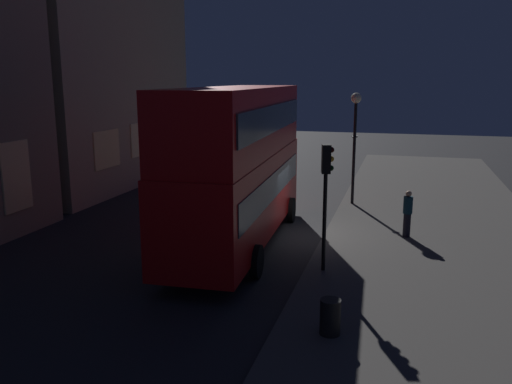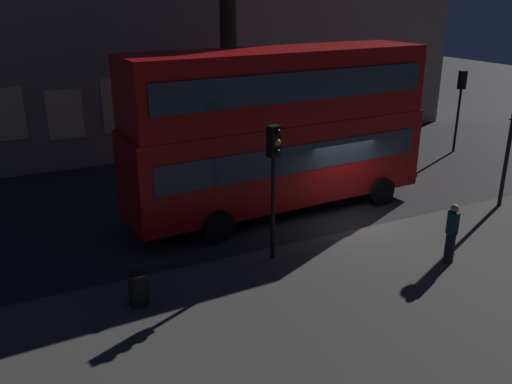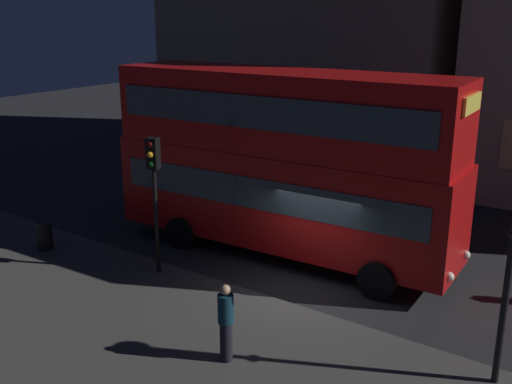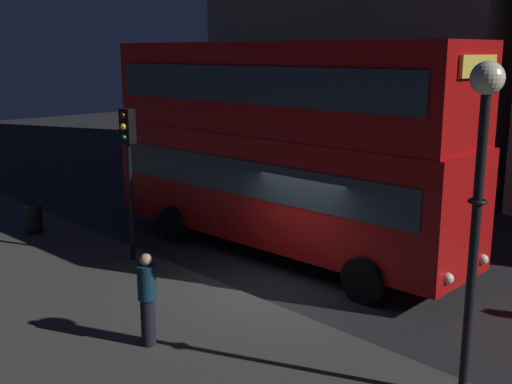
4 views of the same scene
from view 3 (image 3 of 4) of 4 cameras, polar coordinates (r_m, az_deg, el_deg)
The scene contains 6 objects.
ground_plane at distance 16.26m, azimuth 4.24°, elevation -9.51°, with size 80.00×80.00×0.00m, color #232326.
sidewalk_slab at distance 12.82m, azimuth -7.68°, elevation -17.25°, with size 44.00×8.18×0.12m, color #423F3D.
double_decker_bus at distance 17.70m, azimuth 2.51°, elevation 3.43°, with size 10.79×3.24×5.57m.
traffic_light_near_kerb at distance 16.41m, azimuth -9.66°, elevation 1.38°, with size 0.37×0.39×3.86m.
pedestrian at distance 12.77m, azimuth -2.87°, elevation -12.19°, with size 0.34×0.34×1.74m.
litter_bin at distance 19.67m, azimuth -19.42°, elevation -3.96°, with size 0.48×0.48×0.83m, color black.
Camera 3 is at (7.37, -12.56, 7.24)m, focal length 42.19 mm.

